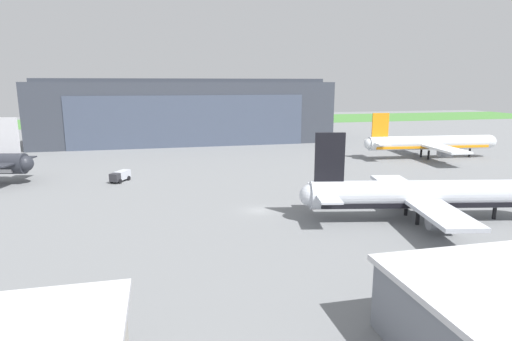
{
  "coord_description": "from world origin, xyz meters",
  "views": [
    {
      "loc": [
        -15.09,
        -63.86,
        20.21
      ],
      "look_at": [
        2.68,
        13.45,
        3.78
      ],
      "focal_mm": 29.6,
      "sensor_mm": 36.0,
      "label": 1
    }
  ],
  "objects_px": {
    "airliner_near_right": "(423,195)",
    "maintenance_hangar": "(187,112)",
    "airliner_far_left": "(430,143)",
    "baggage_tug": "(120,176)"
  },
  "relations": [
    {
      "from": "maintenance_hangar",
      "to": "airliner_near_right",
      "type": "distance_m",
      "value": 100.88
    },
    {
      "from": "maintenance_hangar",
      "to": "baggage_tug",
      "type": "distance_m",
      "value": 63.35
    },
    {
      "from": "airliner_far_left",
      "to": "maintenance_hangar",
      "type": "bearing_deg",
      "value": 141.45
    },
    {
      "from": "maintenance_hangar",
      "to": "airliner_near_right",
      "type": "bearing_deg",
      "value": -73.61
    },
    {
      "from": "maintenance_hangar",
      "to": "airliner_near_right",
      "type": "height_order",
      "value": "maintenance_hangar"
    },
    {
      "from": "airliner_near_right",
      "to": "baggage_tug",
      "type": "xyz_separation_m",
      "value": [
        -46.41,
        36.53,
        -2.52
      ]
    },
    {
      "from": "airliner_far_left",
      "to": "airliner_near_right",
      "type": "relative_size",
      "value": 1.04
    },
    {
      "from": "airliner_far_left",
      "to": "airliner_near_right",
      "type": "xyz_separation_m",
      "value": [
        -34.04,
        -46.8,
        -0.43
      ]
    },
    {
      "from": "airliner_near_right",
      "to": "maintenance_hangar",
      "type": "bearing_deg",
      "value": 106.39
    },
    {
      "from": "baggage_tug",
      "to": "maintenance_hangar",
      "type": "bearing_deg",
      "value": 73.31
    }
  ]
}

